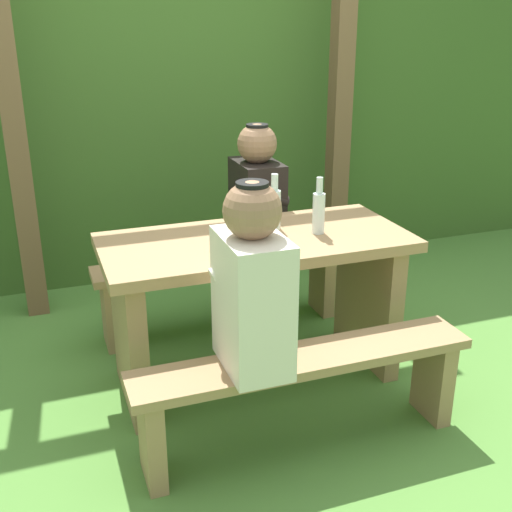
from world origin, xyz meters
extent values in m
plane|color=#508437|center=(0.00, 0.00, 0.00)|extent=(12.00, 12.00, 0.00)
cube|color=#3B5F24|center=(0.00, 1.86, 1.10)|extent=(6.40, 0.85, 2.20)
cube|color=brown|center=(-0.98, 1.14, 1.13)|extent=(0.12, 0.12, 2.26)
cube|color=brown|center=(0.98, 1.14, 1.13)|extent=(0.12, 0.12, 2.26)
cube|color=#9E7A51|center=(0.00, 0.00, 0.70)|extent=(1.40, 0.64, 0.05)
cube|color=#9E7A51|center=(-0.60, 0.00, 0.34)|extent=(0.08, 0.54, 0.68)
cube|color=#9E7A51|center=(0.60, 0.00, 0.34)|extent=(0.08, 0.54, 0.68)
cube|color=#9E7A51|center=(0.00, -0.56, 0.40)|extent=(1.40, 0.24, 0.04)
cube|color=#9E7A51|center=(-0.62, -0.56, 0.19)|extent=(0.07, 0.22, 0.38)
cube|color=#9E7A51|center=(0.62, -0.56, 0.19)|extent=(0.07, 0.22, 0.38)
cube|color=#9E7A51|center=(0.00, 0.56, 0.40)|extent=(1.40, 0.24, 0.04)
cube|color=#9E7A51|center=(-0.62, 0.56, 0.19)|extent=(0.07, 0.22, 0.38)
cube|color=#9E7A51|center=(0.62, 0.56, 0.19)|extent=(0.07, 0.22, 0.38)
cube|color=silver|center=(-0.22, -0.56, 0.68)|extent=(0.22, 0.34, 0.52)
sphere|color=#936B4C|center=(-0.22, -0.56, 1.04)|extent=(0.21, 0.21, 0.21)
cylinder|color=black|center=(-0.22, -0.56, 1.13)|extent=(0.12, 0.12, 0.02)
cylinder|color=silver|center=(-0.22, -0.42, 0.79)|extent=(0.25, 0.07, 0.15)
cube|color=black|center=(0.21, 0.56, 0.68)|extent=(0.22, 0.34, 0.52)
sphere|color=#936B4C|center=(0.21, 0.56, 1.04)|extent=(0.21, 0.21, 0.21)
cylinder|color=black|center=(0.21, 0.56, 1.13)|extent=(0.12, 0.12, 0.02)
cylinder|color=black|center=(0.21, 0.42, 0.79)|extent=(0.25, 0.07, 0.15)
cylinder|color=silver|center=(-0.13, -0.12, 0.77)|extent=(0.08, 0.08, 0.08)
cylinder|color=silver|center=(0.05, -0.08, 0.81)|extent=(0.07, 0.07, 0.17)
cylinder|color=silver|center=(0.05, -0.08, 0.92)|extent=(0.04, 0.04, 0.05)
cylinder|color=silver|center=(0.12, 0.09, 0.82)|extent=(0.06, 0.06, 0.18)
cylinder|color=silver|center=(0.12, 0.09, 0.95)|extent=(0.03, 0.03, 0.08)
cylinder|color=silver|center=(0.29, -0.04, 0.82)|extent=(0.06, 0.06, 0.19)
cylinder|color=silver|center=(0.29, -0.04, 0.95)|extent=(0.03, 0.03, 0.08)
cube|color=silver|center=(-0.10, 0.09, 0.73)|extent=(0.09, 0.15, 0.01)
camera|label=1|loc=(-0.92, -2.56, 1.68)|focal=44.63mm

